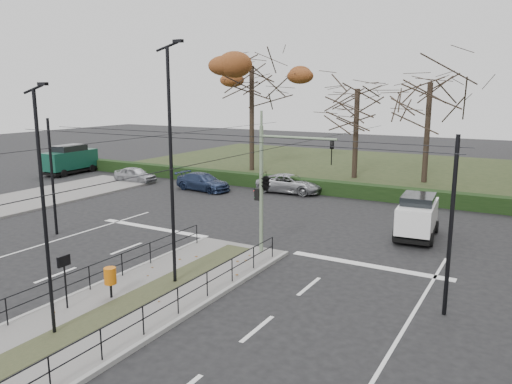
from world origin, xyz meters
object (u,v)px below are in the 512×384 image
green_van (70,159)px  info_panel (64,267)px  white_van (417,215)px  bare_tree_near (357,95)px  parked_car_first (135,175)px  bare_tree_center (430,90)px  streetlamp_median_far (172,165)px  traffic_light (268,180)px  parked_car_third (203,182)px  litter_bin (110,276)px  streetlamp_median_near (44,212)px  rust_tree (252,66)px  parked_car_fourth (290,184)px

green_van → info_panel: bearing=-40.4°
white_van → bare_tree_near: 18.39m
parked_car_first → bare_tree_center: (20.58, 11.25, 6.78)m
streetlamp_median_far → green_van: bearing=147.1°
green_van → bare_tree_near: bearing=23.9°
bare_tree_near → green_van: bearing=-156.1°
traffic_light → parked_car_third: (-11.38, 10.86, -2.80)m
litter_bin → streetlamp_median_far: streetlamp_median_far is taller
green_van → streetlamp_median_near: bearing=-41.0°
litter_bin → rust_tree: size_ratio=0.09×
traffic_light → bare_tree_near: (-3.21, 21.44, 3.52)m
litter_bin → traffic_light: bearing=71.7°
parked_car_first → green_van: (-8.12, 0.34, 0.71)m
parked_car_first → bare_tree_center: bare_tree_center is taller
parked_car_fourth → green_van: 21.05m
info_panel → parked_car_fourth: bearing=96.1°
traffic_light → streetlamp_median_near: (-1.91, -10.00, 0.46)m
litter_bin → parked_car_first: (-15.78, 18.11, -0.30)m
white_van → bare_tree_center: size_ratio=0.40×
info_panel → parked_car_third: size_ratio=0.41×
green_van → bare_tree_center: size_ratio=0.51×
info_panel → parked_car_third: bearing=113.2°
green_van → litter_bin: bearing=-37.7°
bare_tree_near → litter_bin: bearing=-88.4°
parked_car_third → bare_tree_near: size_ratio=0.45×
green_van → rust_tree: bearing=35.2°
streetlamp_median_near → white_van: size_ratio=1.78×
info_panel → streetlamp_median_far: bearing=65.6°
info_panel → rust_tree: bearing=108.6°
info_panel → parked_car_first: 24.70m
streetlamp_median_far → bare_tree_center: 27.45m
info_panel → streetlamp_median_near: bearing=-51.3°
traffic_light → streetlamp_median_near: 10.19m
litter_bin → streetlamp_median_near: size_ratio=0.15×
info_panel → parked_car_fourth: size_ratio=0.38×
traffic_light → streetlamp_median_far: (-1.36, -4.92, 1.22)m
bare_tree_near → bare_tree_center: bearing=7.0°
rust_tree → white_van: bearing=-38.7°
litter_bin → streetlamp_median_near: streetlamp_median_near is taller
parked_car_first → parked_car_third: 6.79m
parked_car_fourth → bare_tree_center: bearing=-45.4°
litter_bin → parked_car_fourth: bearing=98.2°
streetlamp_median_far → green_van: streetlamp_median_far is taller
parked_car_first → bare_tree_center: size_ratio=0.35×
parked_car_third → streetlamp_median_far: bearing=-141.1°
info_panel → parked_car_fourth: 22.06m
info_panel → streetlamp_median_far: 5.09m
info_panel → parked_car_fourth: info_panel is taller
rust_tree → bare_tree_center: (15.28, 1.44, -2.11)m
litter_bin → bare_tree_near: bare_tree_near is taller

